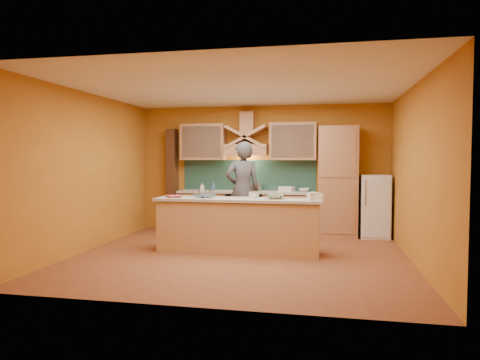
% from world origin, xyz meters
% --- Properties ---
extents(floor, '(5.50, 5.00, 0.01)m').
position_xyz_m(floor, '(0.00, 0.00, 0.00)').
color(floor, brown).
rests_on(floor, ground).
extents(ceiling, '(5.50, 5.00, 0.01)m').
position_xyz_m(ceiling, '(0.00, 0.00, 2.80)').
color(ceiling, white).
rests_on(ceiling, wall_back).
extents(wall_back, '(5.50, 0.02, 2.80)m').
position_xyz_m(wall_back, '(0.00, 2.50, 1.40)').
color(wall_back, '#BF7625').
rests_on(wall_back, floor).
extents(wall_front, '(5.50, 0.02, 2.80)m').
position_xyz_m(wall_front, '(0.00, -2.50, 1.40)').
color(wall_front, '#BF7625').
rests_on(wall_front, floor).
extents(wall_left, '(0.02, 5.00, 2.80)m').
position_xyz_m(wall_left, '(-2.75, 0.00, 1.40)').
color(wall_left, '#BF7625').
rests_on(wall_left, floor).
extents(wall_right, '(0.02, 5.00, 2.80)m').
position_xyz_m(wall_right, '(2.75, 0.00, 1.40)').
color(wall_right, '#BF7625').
rests_on(wall_right, floor).
extents(base_cabinet_left, '(1.10, 0.60, 0.86)m').
position_xyz_m(base_cabinet_left, '(-1.25, 2.20, 0.43)').
color(base_cabinet_left, tan).
rests_on(base_cabinet_left, floor).
extents(base_cabinet_right, '(1.10, 0.60, 0.86)m').
position_xyz_m(base_cabinet_right, '(0.65, 2.20, 0.43)').
color(base_cabinet_right, tan).
rests_on(base_cabinet_right, floor).
extents(counter_top, '(3.00, 0.62, 0.04)m').
position_xyz_m(counter_top, '(-0.30, 2.20, 0.90)').
color(counter_top, beige).
rests_on(counter_top, base_cabinet_left).
extents(stove, '(0.60, 0.58, 0.90)m').
position_xyz_m(stove, '(-0.30, 2.20, 0.45)').
color(stove, black).
rests_on(stove, floor).
extents(backsplash, '(3.00, 0.03, 0.70)m').
position_xyz_m(backsplash, '(-0.30, 2.48, 1.25)').
color(backsplash, '#1B3C35').
rests_on(backsplash, wall_back).
extents(range_hood, '(0.92, 0.50, 0.24)m').
position_xyz_m(range_hood, '(-0.30, 2.25, 1.82)').
color(range_hood, tan).
rests_on(range_hood, wall_back).
extents(hood_chimney, '(0.30, 0.30, 0.50)m').
position_xyz_m(hood_chimney, '(-0.30, 2.35, 2.40)').
color(hood_chimney, tan).
rests_on(hood_chimney, wall_back).
extents(upper_cabinet_left, '(1.00, 0.35, 0.80)m').
position_xyz_m(upper_cabinet_left, '(-1.30, 2.33, 2.00)').
color(upper_cabinet_left, tan).
rests_on(upper_cabinet_left, wall_back).
extents(upper_cabinet_right, '(1.00, 0.35, 0.80)m').
position_xyz_m(upper_cabinet_right, '(0.70, 2.33, 2.00)').
color(upper_cabinet_right, tan).
rests_on(upper_cabinet_right, wall_back).
extents(pantry_column, '(0.80, 0.60, 2.30)m').
position_xyz_m(pantry_column, '(1.65, 2.20, 1.15)').
color(pantry_column, tan).
rests_on(pantry_column, floor).
extents(fridge, '(0.58, 0.60, 1.30)m').
position_xyz_m(fridge, '(2.40, 2.20, 0.65)').
color(fridge, white).
rests_on(fridge, floor).
extents(trim_column_left, '(0.20, 0.30, 2.30)m').
position_xyz_m(trim_column_left, '(-2.05, 2.35, 1.15)').
color(trim_column_left, '#472816').
rests_on(trim_column_left, floor).
extents(island_body, '(2.80, 0.55, 0.88)m').
position_xyz_m(island_body, '(-0.10, 0.30, 0.44)').
color(island_body, tan).
rests_on(island_body, floor).
extents(island_top, '(2.90, 0.62, 0.05)m').
position_xyz_m(island_top, '(-0.10, 0.30, 0.92)').
color(island_top, beige).
rests_on(island_top, island_body).
extents(person, '(0.85, 0.71, 1.98)m').
position_xyz_m(person, '(-0.27, 1.61, 0.99)').
color(person, '#4C4C51').
rests_on(person, floor).
extents(pot_large, '(0.27, 0.27, 0.15)m').
position_xyz_m(pot_large, '(-0.40, 2.11, 0.97)').
color(pot_large, '#B1B2B9').
rests_on(pot_large, stove).
extents(pot_small, '(0.27, 0.27, 0.14)m').
position_xyz_m(pot_small, '(-0.12, 2.20, 0.97)').
color(pot_small, '#AEAFB5').
rests_on(pot_small, stove).
extents(soap_bottle_a, '(0.10, 0.11, 0.18)m').
position_xyz_m(soap_bottle_a, '(-1.28, 2.15, 1.01)').
color(soap_bottle_a, white).
rests_on(soap_bottle_a, counter_top).
extents(soap_bottle_b, '(0.09, 0.09, 0.22)m').
position_xyz_m(soap_bottle_b, '(-1.03, 2.14, 1.03)').
color(soap_bottle_b, '#345691').
rests_on(soap_bottle_b, counter_top).
extents(bowl_back, '(0.25, 0.25, 0.07)m').
position_xyz_m(bowl_back, '(0.95, 2.33, 0.96)').
color(bowl_back, silver).
rests_on(bowl_back, counter_top).
extents(dish_rack, '(0.35, 0.30, 0.11)m').
position_xyz_m(dish_rack, '(0.58, 2.26, 0.97)').
color(dish_rack, silver).
rests_on(dish_rack, counter_top).
extents(book_lower, '(0.37, 0.40, 0.03)m').
position_xyz_m(book_lower, '(-1.37, 0.22, 0.96)').
color(book_lower, '#A63B3B').
rests_on(book_lower, island_top).
extents(book_upper, '(0.32, 0.38, 0.02)m').
position_xyz_m(book_upper, '(-0.82, 0.41, 0.98)').
color(book_upper, '#3C6684').
rests_on(book_upper, island_top).
extents(jar_large, '(0.16, 0.16, 0.15)m').
position_xyz_m(jar_large, '(-0.84, 0.30, 1.02)').
color(jar_large, white).
rests_on(jar_large, island_top).
extents(jar_small, '(0.13, 0.13, 0.15)m').
position_xyz_m(jar_small, '(-0.63, 0.27, 1.02)').
color(jar_small, white).
rests_on(jar_small, island_top).
extents(kitchen_scale, '(0.16, 0.16, 0.11)m').
position_xyz_m(kitchen_scale, '(0.17, 0.38, 1.00)').
color(kitchen_scale, silver).
rests_on(kitchen_scale, island_top).
extents(mixing_bowl, '(0.35, 0.35, 0.07)m').
position_xyz_m(mixing_bowl, '(0.54, 0.34, 0.98)').
color(mixing_bowl, silver).
rests_on(mixing_bowl, island_top).
extents(cloth, '(0.26, 0.22, 0.01)m').
position_xyz_m(cloth, '(0.09, 0.33, 0.95)').
color(cloth, beige).
rests_on(cloth, island_top).
extents(grocery_bag_a, '(0.24, 0.22, 0.13)m').
position_xyz_m(grocery_bag_a, '(1.21, 0.22, 1.01)').
color(grocery_bag_a, beige).
rests_on(grocery_bag_a, island_top).
extents(grocery_bag_b, '(0.17, 0.13, 0.10)m').
position_xyz_m(grocery_bag_b, '(1.28, 0.20, 0.99)').
color(grocery_bag_b, beige).
rests_on(grocery_bag_b, island_top).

